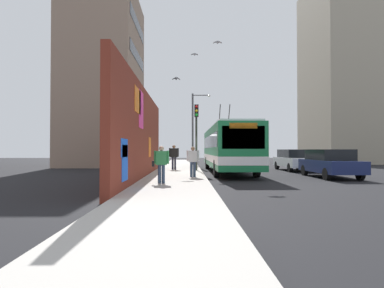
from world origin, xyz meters
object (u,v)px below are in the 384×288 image
(pedestrian_midblock, at_px, (174,155))
(pedestrian_near_wall, at_px, (161,162))
(parked_car_navy, at_px, (330,163))
(street_lamp, at_px, (195,124))
(parked_car_white, at_px, (294,159))
(pedestrian_at_curb, at_px, (193,159))
(traffic_light, at_px, (196,126))
(city_bus, at_px, (227,147))

(pedestrian_midblock, distance_m, pedestrian_near_wall, 9.09)
(parked_car_navy, relative_size, street_lamp, 0.67)
(parked_car_white, relative_size, pedestrian_at_curb, 3.03)
(pedestrian_near_wall, relative_size, street_lamp, 0.23)
(pedestrian_near_wall, height_order, traffic_light, traffic_light)
(parked_car_navy, bearing_deg, city_bus, 51.17)
(parked_car_navy, bearing_deg, pedestrian_at_curb, 98.68)
(parked_car_white, height_order, traffic_light, traffic_light)
(parked_car_white, distance_m, traffic_light, 7.94)
(parked_car_white, bearing_deg, pedestrian_midblock, 96.08)
(pedestrian_midblock, bearing_deg, parked_car_navy, -118.60)
(city_bus, relative_size, parked_car_white, 2.61)
(parked_car_navy, relative_size, pedestrian_near_wall, 2.91)
(parked_car_white, distance_m, pedestrian_at_curb, 10.39)
(parked_car_navy, relative_size, pedestrian_midblock, 2.61)
(pedestrian_midblock, relative_size, street_lamp, 0.26)
(city_bus, distance_m, parked_car_navy, 6.74)
(pedestrian_at_curb, xyz_separation_m, traffic_light, (5.11, -0.33, 2.11))
(parked_car_navy, xyz_separation_m, traffic_light, (3.93, 7.35, 2.33))
(parked_car_navy, distance_m, pedestrian_midblock, 10.17)
(pedestrian_near_wall, bearing_deg, parked_car_navy, -65.04)
(pedestrian_midblock, bearing_deg, traffic_light, -120.59)
(pedestrian_at_curb, xyz_separation_m, street_lamp, (13.75, -0.43, 2.99))
(city_bus, bearing_deg, pedestrian_midblock, 79.67)
(parked_car_white, relative_size, pedestrian_midblock, 2.73)
(pedestrian_midblock, height_order, pedestrian_near_wall, pedestrian_midblock)
(pedestrian_near_wall, relative_size, traffic_light, 0.35)
(street_lamp, bearing_deg, pedestrian_at_curb, 178.21)
(parked_car_white, height_order, pedestrian_near_wall, pedestrian_near_wall)
(parked_car_navy, bearing_deg, pedestrian_near_wall, 114.96)
(pedestrian_near_wall, bearing_deg, pedestrian_at_curb, -24.52)
(parked_car_white, height_order, street_lamp, street_lamp)
(traffic_light, bearing_deg, city_bus, -83.34)
(parked_car_white, bearing_deg, pedestrian_at_curb, 132.29)
(parked_car_navy, xyz_separation_m, pedestrian_at_curb, (-1.17, 7.68, 0.23))
(parked_car_navy, height_order, traffic_light, traffic_light)
(parked_car_navy, height_order, parked_car_white, same)
(parked_car_white, xyz_separation_m, street_lamp, (6.76, 7.26, 3.22))
(traffic_light, bearing_deg, parked_car_navy, -118.16)
(pedestrian_midblock, relative_size, traffic_light, 0.39)
(parked_car_navy, height_order, pedestrian_midblock, pedestrian_midblock)
(traffic_light, bearing_deg, street_lamp, -0.63)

